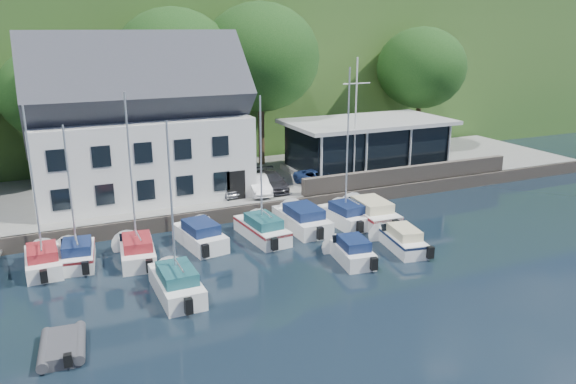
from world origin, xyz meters
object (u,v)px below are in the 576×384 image
(car_blue, at_px, (318,178))
(boat_r1_3, at_px, (200,233))
(boat_r2_1, at_px, (171,203))
(boat_r1_4, at_px, (261,166))
(boat_r1_1, at_px, (70,190))
(harbor_building, at_px, (139,133))
(boat_r1_7, at_px, (369,210))
(car_dgrey, at_px, (271,181))
(boat_r2_3, at_px, (352,249))
(boat_r1_6, at_px, (347,156))
(dinghy_1, at_px, (62,345))
(club_pavilion, at_px, (367,145))
(car_white, at_px, (258,185))
(flagpole, at_px, (355,122))
(boat_r1_0, at_px, (35,195))
(boat_r2_4, at_px, (402,237))
(boat_r1_5, at_px, (302,217))
(car_silver, at_px, (223,187))
(boat_r1_2, at_px, (132,184))

(car_blue, distance_m, boat_r1_3, 11.91)
(car_blue, height_order, boat_r2_1, boat_r2_1)
(boat_r1_4, bearing_deg, boat_r1_1, 172.34)
(harbor_building, xyz_separation_m, boat_r1_7, (12.87, -9.18, -4.56))
(car_dgrey, xyz_separation_m, car_blue, (3.53, -0.61, -0.01))
(car_dgrey, distance_m, boat_r1_7, 7.83)
(boat_r1_1, distance_m, boat_r2_3, 15.20)
(car_blue, relative_size, boat_r1_6, 0.40)
(boat_r1_4, distance_m, boat_r1_7, 8.39)
(car_dgrey, xyz_separation_m, boat_r1_7, (4.23, -6.53, -0.84))
(boat_r2_3, height_order, dinghy_1, boat_r2_3)
(boat_r1_1, relative_size, boat_r1_6, 0.92)
(club_pavilion, xyz_separation_m, dinghy_1, (-24.40, -16.92, -2.70))
(car_white, distance_m, boat_r1_7, 8.16)
(flagpole, distance_m, boat_r1_6, 6.70)
(boat_r1_3, bearing_deg, boat_r1_0, 170.99)
(club_pavilion, bearing_deg, boat_r1_3, -153.39)
(boat_r2_3, relative_size, boat_r2_4, 0.85)
(harbor_building, relative_size, boat_r1_0, 1.76)
(boat_r1_5, relative_size, boat_r1_6, 0.76)
(boat_r1_1, bearing_deg, harbor_building, 66.28)
(car_white, height_order, boat_r1_1, boat_r1_1)
(boat_r1_1, bearing_deg, flagpole, 21.19)
(boat_r2_4, bearing_deg, club_pavilion, 75.52)
(boat_r1_0, bearing_deg, boat_r2_4, -16.48)
(harbor_building, relative_size, club_pavilion, 1.09)
(club_pavilion, relative_size, boat_r1_7, 1.84)
(car_dgrey, relative_size, boat_r1_7, 0.60)
(boat_r1_1, xyz_separation_m, boat_r1_7, (18.00, -0.57, -3.38))
(car_silver, bearing_deg, boat_r2_4, -70.01)
(car_white, relative_size, boat_r1_2, 0.44)
(car_blue, bearing_deg, boat_r1_5, -140.06)
(boat_r1_2, height_order, boat_r2_4, boat_r1_2)
(car_silver, bearing_deg, car_dgrey, -13.56)
(boat_r1_3, distance_m, dinghy_1, 11.85)
(boat_r1_5, bearing_deg, club_pavilion, 38.46)
(flagpole, height_order, boat_r1_4, flagpole)
(flagpole, xyz_separation_m, boat_r1_6, (-3.79, -5.42, -1.09))
(club_pavilion, xyz_separation_m, flagpole, (-3.02, -3.06, 2.57))
(car_white, height_order, boat_r1_5, car_white)
(car_silver, relative_size, boat_r2_1, 0.37)
(car_white, relative_size, boat_r2_1, 0.42)
(boat_r2_1, bearing_deg, boat_r1_0, 133.95)
(boat_r1_7, height_order, boat_r2_3, boat_r1_7)
(flagpole, distance_m, boat_r1_1, 20.79)
(car_dgrey, height_order, dinghy_1, car_dgrey)
(car_blue, distance_m, boat_r1_5, 6.60)
(boat_r1_4, relative_size, boat_r2_3, 1.84)
(car_silver, distance_m, boat_r1_4, 7.18)
(car_blue, bearing_deg, boat_r1_1, -176.40)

